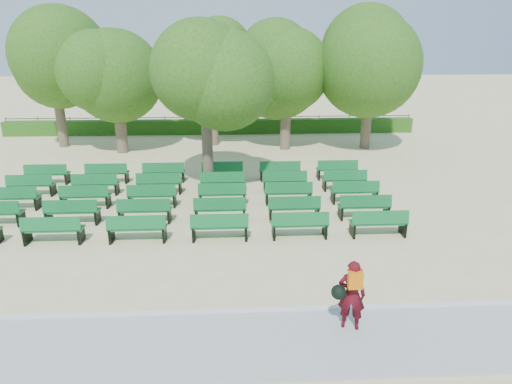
% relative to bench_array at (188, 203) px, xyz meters
% --- Properties ---
extents(ground, '(120.00, 120.00, 0.00)m').
position_rel_bench_array_xyz_m(ground, '(0.35, -0.80, -0.09)').
color(ground, '#D1C28A').
extents(paving, '(30.00, 2.20, 0.06)m').
position_rel_bench_array_xyz_m(paving, '(0.35, -8.20, -0.06)').
color(paving, '#A5A5A1').
rests_on(paving, ground).
extents(curb, '(30.00, 0.12, 0.10)m').
position_rel_bench_array_xyz_m(curb, '(0.35, -7.05, -0.04)').
color(curb, silver).
rests_on(curb, ground).
extents(hedge, '(26.00, 0.70, 0.90)m').
position_rel_bench_array_xyz_m(hedge, '(0.35, 13.20, 0.36)').
color(hedge, '#295C17').
rests_on(hedge, ground).
extents(fence, '(26.00, 0.10, 1.02)m').
position_rel_bench_array_xyz_m(fence, '(0.35, 13.60, -0.09)').
color(fence, black).
rests_on(fence, ground).
extents(tree_line, '(21.80, 6.80, 7.04)m').
position_rel_bench_array_xyz_m(tree_line, '(0.35, 9.20, -0.09)').
color(tree_line, '#305F19').
rests_on(tree_line, ground).
extents(bench_array, '(1.78, 0.63, 1.11)m').
position_rel_bench_array_xyz_m(bench_array, '(0.00, 0.00, 0.00)').
color(bench_array, '#11622B').
rests_on(bench_array, ground).
extents(tree_among, '(4.62, 4.62, 6.29)m').
position_rel_bench_array_xyz_m(tree_among, '(0.67, 2.07, 4.10)').
color(tree_among, brown).
rests_on(tree_among, ground).
extents(person, '(0.78, 0.52, 1.57)m').
position_rel_bench_array_xyz_m(person, '(4.09, -7.78, 0.78)').
color(person, '#470A12').
rests_on(person, ground).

